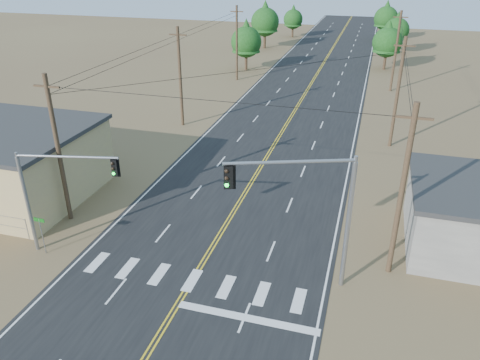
% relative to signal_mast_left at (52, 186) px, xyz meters
% --- Properties ---
extents(road, '(15.00, 200.00, 0.02)m').
position_rel_signal_mast_left_xyz_m(road, '(8.59, 21.42, -4.40)').
color(road, black).
rests_on(road, ground).
extents(utility_pole_left_near, '(1.80, 0.30, 10.00)m').
position_rel_signal_mast_left_xyz_m(utility_pole_left_near, '(-1.91, 3.42, 0.71)').
color(utility_pole_left_near, '#4C3826').
rests_on(utility_pole_left_near, ground).
extents(utility_pole_left_mid, '(1.80, 0.30, 10.00)m').
position_rel_signal_mast_left_xyz_m(utility_pole_left_mid, '(-1.91, 23.42, 0.71)').
color(utility_pole_left_mid, '#4C3826').
rests_on(utility_pole_left_mid, ground).
extents(utility_pole_left_far, '(1.80, 0.30, 10.00)m').
position_rel_signal_mast_left_xyz_m(utility_pole_left_far, '(-1.91, 43.42, 0.71)').
color(utility_pole_left_far, '#4C3826').
rests_on(utility_pole_left_far, ground).
extents(utility_pole_right_near, '(1.80, 0.30, 10.00)m').
position_rel_signal_mast_left_xyz_m(utility_pole_right_near, '(19.09, 3.42, 0.71)').
color(utility_pole_right_near, '#4C3826').
rests_on(utility_pole_right_near, ground).
extents(utility_pole_right_mid, '(1.80, 0.30, 10.00)m').
position_rel_signal_mast_left_xyz_m(utility_pole_right_mid, '(19.09, 23.42, 0.71)').
color(utility_pole_right_mid, '#4C3826').
rests_on(utility_pole_right_mid, ground).
extents(utility_pole_right_far, '(1.80, 0.30, 10.00)m').
position_rel_signal_mast_left_xyz_m(utility_pole_right_far, '(19.09, 43.42, 0.71)').
color(utility_pole_right_far, '#4C3826').
rests_on(utility_pole_right_far, ground).
extents(signal_mast_left, '(5.78, 1.45, 6.46)m').
position_rel_signal_mast_left_xyz_m(signal_mast_left, '(0.00, 0.00, 0.00)').
color(signal_mast_left, gray).
rests_on(signal_mast_left, ground).
extents(signal_mast_right, '(6.18, 2.52, 7.69)m').
position_rel_signal_mast_left_xyz_m(signal_mast_right, '(14.82, 0.76, 0.81)').
color(signal_mast_right, gray).
rests_on(signal_mast_right, ground).
extents(street_sign, '(0.73, 0.06, 2.45)m').
position_rel_signal_mast_left_xyz_m(street_sign, '(-0.93, -0.58, -2.76)').
color(street_sign, gray).
rests_on(street_sign, ground).
extents(tree_left_near, '(4.57, 4.57, 7.62)m').
position_rel_signal_mast_left_xyz_m(tree_left_near, '(-2.29, 49.64, 0.25)').
color(tree_left_near, '#3F2D1E').
rests_on(tree_left_near, ground).
extents(tree_left_mid, '(5.15, 5.15, 8.58)m').
position_rel_signal_mast_left_xyz_m(tree_left_mid, '(-3.77, 67.88, 0.84)').
color(tree_left_mid, '#3F2D1E').
rests_on(tree_left_mid, ground).
extents(tree_left_far, '(3.97, 3.97, 6.61)m').
position_rel_signal_mast_left_xyz_m(tree_left_far, '(-1.01, 81.59, -0.37)').
color(tree_left_far, '#3F2D1E').
rests_on(tree_left_far, ground).
extents(tree_right_near, '(4.45, 4.45, 7.41)m').
position_rel_signal_mast_left_xyz_m(tree_right_near, '(18.10, 56.00, 0.12)').
color(tree_right_near, '#3F2D1E').
rests_on(tree_right_near, ground).
extents(tree_right_mid, '(4.31, 4.31, 7.19)m').
position_rel_signal_mast_left_xyz_m(tree_right_mid, '(19.58, 69.64, -0.02)').
color(tree_right_mid, '#3F2D1E').
rests_on(tree_right_mid, ground).
extents(tree_right_far, '(4.70, 4.70, 7.84)m').
position_rel_signal_mast_left_xyz_m(tree_right_far, '(17.59, 82.86, 0.38)').
color(tree_right_far, '#3F2D1E').
rests_on(tree_right_far, ground).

